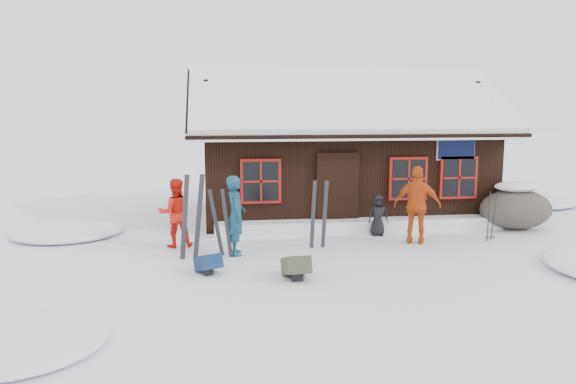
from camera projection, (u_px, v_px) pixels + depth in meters
name	position (u px, v px, depth m)	size (l,w,h in m)	color
ground	(322.00, 256.00, 12.22)	(120.00, 120.00, 0.00)	white
mountain_hut	(338.00, 161.00, 17.06)	(8.90, 6.09, 4.42)	black
snow_drift	(361.00, 225.00, 14.60)	(7.60, 0.60, 0.35)	white
snow_mounds	(371.00, 235.00, 14.27)	(20.60, 13.20, 0.48)	white
skier_teal	(236.00, 215.00, 12.24)	(0.64, 0.42, 1.75)	navy
skier_orange_left	(175.00, 213.00, 12.95)	(0.78, 0.60, 1.60)	red
skier_orange_right	(417.00, 205.00, 13.22)	(1.09, 0.45, 1.86)	#C24713
skier_crouched	(378.00, 215.00, 14.13)	(0.50, 0.33, 1.03)	black
boulder	(516.00, 208.00, 14.89)	(1.93, 1.45, 1.14)	#554E44
ski_pair_left	(192.00, 218.00, 11.98)	(0.57, 0.22, 1.86)	black
ski_pair_mid	(221.00, 224.00, 12.16)	(0.53, 0.27, 1.52)	black
ski_pair_right	(319.00, 215.00, 12.86)	(0.44, 0.10, 1.61)	black
ski_poles	(491.00, 217.00, 13.58)	(0.22, 0.11, 1.25)	black
backpack_blue	(208.00, 266.00, 10.95)	(0.40, 0.53, 0.29)	#11264C
backpack_olive	(296.00, 270.00, 10.61)	(0.47, 0.62, 0.34)	#3B3E2C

